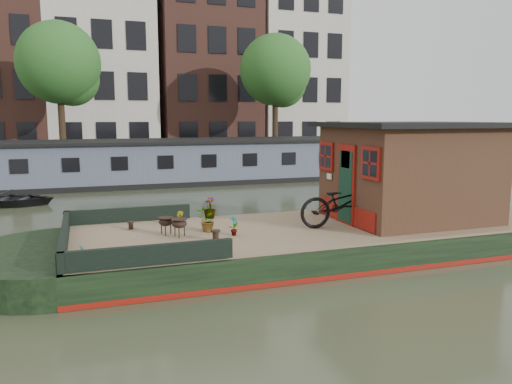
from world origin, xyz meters
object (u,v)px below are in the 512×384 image
object	(u,v)px
bicycle	(343,203)
brazier_front	(179,228)
potted_plant_a	(234,225)
dinghy	(6,196)
cabin	(409,170)
brazier_rear	(166,226)

from	to	relation	value
bicycle	brazier_front	distance (m)	3.84
potted_plant_a	dinghy	xyz separation A→B (m)	(-5.73, 9.85, -0.53)
cabin	bicycle	world-z (taller)	cabin
bicycle	potted_plant_a	world-z (taller)	bicycle
bicycle	dinghy	distance (m)	12.96
brazier_front	dinghy	distance (m)	10.65
bicycle	brazier_front	size ratio (longest dim) A/B	5.39
cabin	brazier_front	xyz separation A→B (m)	(-5.81, -0.06, -1.03)
potted_plant_a	brazier_front	bearing A→B (deg)	167.26
cabin	potted_plant_a	bearing A→B (deg)	-176.10
cabin	potted_plant_a	xyz separation A→B (m)	(-4.67, -0.32, -1.00)
bicycle	dinghy	size ratio (longest dim) A/B	0.64
brazier_front	brazier_rear	bearing A→B (deg)	128.11
brazier_rear	cabin	bearing A→B (deg)	-2.33
dinghy	cabin	bearing A→B (deg)	-117.90
bicycle	cabin	bearing A→B (deg)	-79.53
brazier_rear	dinghy	world-z (taller)	brazier_rear
potted_plant_a	dinghy	world-z (taller)	potted_plant_a
cabin	brazier_front	bearing A→B (deg)	-179.39
brazier_rear	brazier_front	bearing A→B (deg)	-51.89
cabin	brazier_rear	world-z (taller)	cabin
bicycle	brazier_rear	bearing A→B (deg)	85.24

